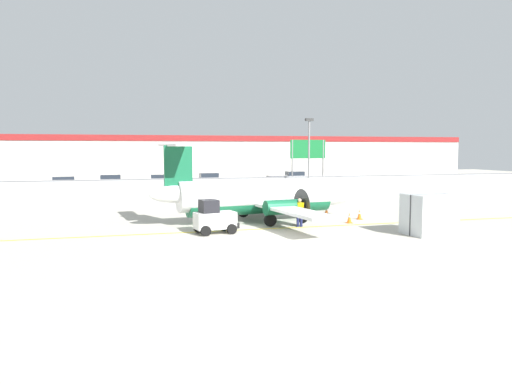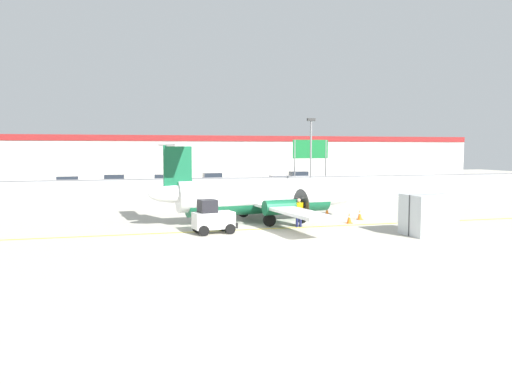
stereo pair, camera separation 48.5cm
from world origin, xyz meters
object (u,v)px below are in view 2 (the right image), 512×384
ground_crew_worker (299,211)px  parked_car_3 (213,179)px  apron_light_pole (311,153)px  traffic_cone_near_left (349,218)px  traffic_cone_near_right (327,211)px  cargo_container (428,215)px  parked_car_0 (66,184)px  parked_car_4 (282,183)px  parked_car_5 (299,177)px  parked_car_2 (165,181)px  baggage_tug (213,218)px  traffic_cone_far_left (360,215)px  parked_car_1 (114,182)px  commuter_airplane (264,196)px  highway_sign (310,154)px

ground_crew_worker → parked_car_3: (0.53, 32.35, -0.06)m
parked_car_3 → apron_light_pole: 20.32m
traffic_cone_near_left → traffic_cone_near_right: 3.66m
ground_crew_worker → cargo_container: (5.78, -4.42, 0.15)m
traffic_cone_near_right → parked_car_0: bearing=128.4°
ground_crew_worker → parked_car_4: bearing=4.4°
ground_crew_worker → traffic_cone_near_right: size_ratio=2.66×
traffic_cone_near_right → parked_car_3: (-3.03, 28.19, 0.58)m
ground_crew_worker → parked_car_5: size_ratio=0.40×
ground_crew_worker → cargo_container: size_ratio=0.67×
traffic_cone_near_left → parked_car_2: (-8.94, 29.84, 0.58)m
parked_car_5 → parked_car_3: bearing=-175.8°
baggage_tug → parked_car_2: 31.33m
cargo_container → traffic_cone_far_left: (-0.88, 6.25, -0.79)m
cargo_container → parked_car_3: cargo_container is taller
traffic_cone_far_left → parked_car_5: (7.25, 31.81, 0.58)m
parked_car_4 → apron_light_pole: apron_light_pole is taller
parked_car_1 → commuter_airplane: bearing=111.5°
traffic_cone_far_left → parked_car_5: bearing=77.2°
traffic_cone_far_left → apron_light_pole: apron_light_pole is taller
traffic_cone_near_left → parked_car_1: parked_car_1 is taller
cargo_container → traffic_cone_near_left: bearing=110.7°
cargo_container → ground_crew_worker: bearing=138.5°
parked_car_0 → parked_car_4: bearing=161.8°
traffic_cone_near_right → parked_car_4: 20.42m
cargo_container → apron_light_pole: bearing=86.0°
commuter_airplane → parked_car_2: bearing=91.2°
parked_car_3 → highway_sign: highway_sign is taller
baggage_tug → parked_car_2: size_ratio=0.58×
parked_car_4 → parked_car_3: bearing=126.5°
commuter_airplane → baggage_tug: bearing=-143.4°
traffic_cone_near_left → traffic_cone_far_left: bearing=43.8°
commuter_airplane → parked_car_0: size_ratio=3.68×
parked_car_2 → traffic_cone_near_right: bearing=-68.6°
parked_car_2 → highway_sign: size_ratio=0.78×
parked_car_0 → parked_car_3: same height
parked_car_0 → parked_car_4: same height
parked_car_3 → traffic_cone_far_left: bearing=-82.9°
parked_car_0 → parked_car_1: same height
commuter_airplane → parked_car_1: bearing=101.7°
baggage_tug → parked_car_3: baggage_tug is taller
traffic_cone_far_left → parked_car_1: 33.73m
parked_car_3 → apron_light_pole: (5.22, -19.34, 3.41)m
traffic_cone_near_right → traffic_cone_far_left: size_ratio=1.00×
cargo_container → parked_car_2: (-11.22, 34.76, -0.21)m
commuter_airplane → traffic_cone_far_left: bearing=-16.2°
commuter_airplane → cargo_container: (7.17, -7.25, -0.50)m
cargo_container → parked_car_2: cargo_container is taller
traffic_cone_near_left → parked_car_0: 34.46m
ground_crew_worker → parked_car_0: size_ratio=0.39×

